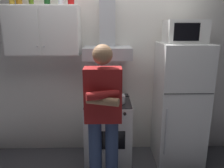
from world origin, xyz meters
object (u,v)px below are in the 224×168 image
Objects in this scene: upper_cabinet at (44,31)px; range_hood at (107,43)px; cooking_pot at (118,99)px; bottle_spice_jar at (12,0)px; microwave at (185,32)px; refrigerator at (179,104)px; stove_oven at (108,130)px; person_standing at (103,116)px.

range_hood is at bearing 0.09° from upper_cabinet.
bottle_spice_jar is (-1.30, 0.27, 1.19)m from cooking_pot.
microwave is at bearing 9.57° from cooking_pot.
range_hood reaches higher than upper_cabinet.
microwave is 2.15m from bottle_spice_jar.
upper_cabinet is at bearing -3.76° from bottle_spice_jar.
upper_cabinet reaches higher than microwave.
refrigerator is at bearing -4.07° from upper_cabinet.
refrigerator is (0.95, 0.00, 0.37)m from stove_oven.
bottle_spice_jar is (-1.17, 0.02, 0.51)m from range_hood.
upper_cabinet is 3.22× the size of cooking_pot.
cooking_pot reaches higher than stove_oven.
bottle_spice_jar is at bearing 172.70° from stove_oven.
refrigerator is at bearing -4.02° from bottle_spice_jar.
microwave is at bearing 32.00° from person_standing.
refrigerator is 1.17m from person_standing.
person_standing is at bearing -148.77° from refrigerator.
range_hood is at bearing 172.45° from refrigerator.
microwave is (0.95, 0.02, 1.31)m from stove_oven.
refrigerator is 12.22× the size of bottle_spice_jar.
stove_oven is 1.62m from microwave.
microwave is at bearing -3.48° from upper_cabinet.
person_standing reaches higher than stove_oven.
refrigerator reaches higher than stove_oven.
refrigerator is (1.75, -0.12, -0.95)m from upper_cabinet.
range_hood is 0.97m from microwave.
refrigerator is at bearing -7.55° from range_hood.
upper_cabinet is at bearing 175.93° from refrigerator.
range_hood is (0.80, 0.00, -0.15)m from upper_cabinet.
person_standing is (-1.00, -0.62, -0.84)m from microwave.
upper_cabinet is at bearing 176.52° from microwave.
bottle_spice_jar is (-1.12, 0.76, 1.21)m from person_standing.
range_hood reaches higher than cooking_pot.
stove_oven is at bearing -7.30° from bottle_spice_jar.
range_hood reaches higher than microwave.
upper_cabinet is at bearing 171.10° from stove_oven.
refrigerator is 0.98× the size of person_standing.
person_standing is (-1.00, -0.61, 0.10)m from refrigerator.
cooking_pot is (-0.82, -0.12, 0.12)m from refrigerator.
range_hood is at bearing 117.88° from cooking_pot.
cooking_pot is (0.13, -0.12, 0.49)m from stove_oven.
upper_cabinet is 1.88× the size of microwave.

